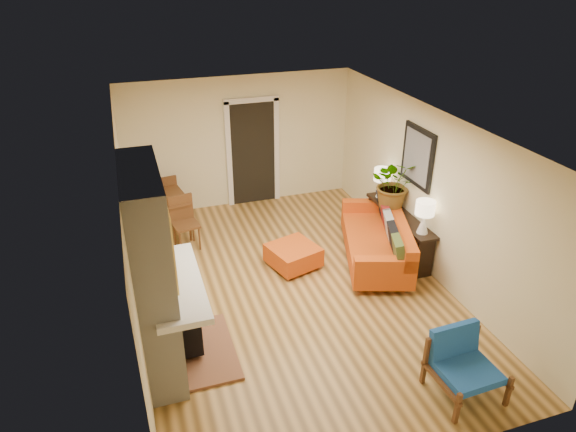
% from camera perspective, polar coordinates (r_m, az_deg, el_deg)
% --- Properties ---
extents(room_shell, '(6.50, 6.50, 6.50)m').
position_cam_1_polar(room_shell, '(9.83, -1.09, 7.12)').
color(room_shell, tan).
rests_on(room_shell, ground).
extents(fireplace, '(1.09, 1.68, 2.60)m').
position_cam_1_polar(fireplace, '(6.19, -14.39, -6.70)').
color(fireplace, white).
rests_on(fireplace, ground).
extents(sofa, '(1.58, 2.35, 0.86)m').
position_cam_1_polar(sofa, '(8.65, 10.22, -2.59)').
color(sofa, silver).
rests_on(sofa, ground).
extents(ottoman, '(0.90, 0.90, 0.37)m').
position_cam_1_polar(ottoman, '(8.41, 0.59, -4.35)').
color(ottoman, silver).
rests_on(ottoman, ground).
extents(blue_chair, '(0.77, 0.76, 0.77)m').
position_cam_1_polar(blue_chair, '(6.47, 18.78, -14.94)').
color(blue_chair, brown).
rests_on(blue_chair, ground).
extents(dining_table, '(0.93, 1.76, 0.93)m').
position_cam_1_polar(dining_table, '(9.46, -13.01, 1.43)').
color(dining_table, brown).
rests_on(dining_table, ground).
extents(console_table, '(0.34, 1.85, 0.72)m').
position_cam_1_polar(console_table, '(8.84, 12.26, -0.61)').
color(console_table, black).
rests_on(console_table, ground).
extents(lamp_near, '(0.30, 0.30, 0.54)m').
position_cam_1_polar(lamp_near, '(8.12, 14.94, 0.30)').
color(lamp_near, white).
rests_on(lamp_near, console_table).
extents(lamp_far, '(0.30, 0.30, 0.54)m').
position_cam_1_polar(lamp_far, '(9.20, 10.40, 4.03)').
color(lamp_far, white).
rests_on(lamp_far, console_table).
extents(houseplant, '(0.99, 0.93, 0.89)m').
position_cam_1_polar(houseplant, '(8.79, 11.77, 3.56)').
color(houseplant, '#1E5919').
rests_on(houseplant, console_table).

